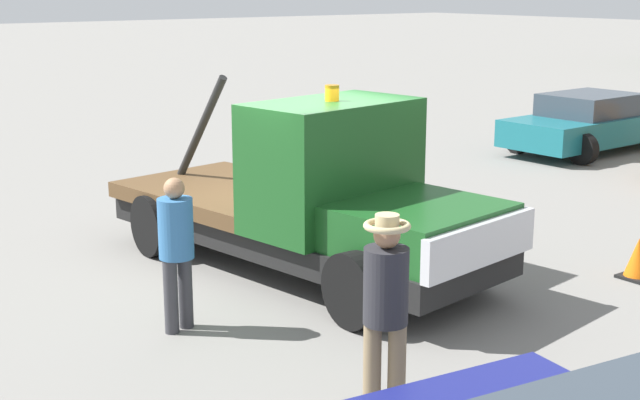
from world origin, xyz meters
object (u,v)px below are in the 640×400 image
(person_near_truck, at_px, (386,299))
(person_at_hood, at_px, (176,244))
(tow_truck, at_px, (317,203))
(parked_car_teal, at_px, (594,123))
(traffic_cone, at_px, (638,260))

(person_near_truck, relative_size, person_at_hood, 1.07)
(person_near_truck, height_order, person_at_hood, person_near_truck)
(tow_truck, xyz_separation_m, person_near_truck, (3.53, -1.89, 0.11))
(person_at_hood, height_order, parked_car_teal, person_at_hood)
(tow_truck, xyz_separation_m, traffic_cone, (2.66, 3.24, -0.73))
(person_near_truck, relative_size, parked_car_teal, 0.38)
(parked_car_teal, relative_size, traffic_cone, 8.97)
(person_at_hood, xyz_separation_m, parked_car_teal, (-4.08, 12.93, -0.35))
(tow_truck, height_order, parked_car_teal, tow_truck)
(parked_car_teal, xyz_separation_m, traffic_cone, (6.09, -7.28, -0.40))
(person_at_hood, relative_size, traffic_cone, 3.16)
(person_at_hood, bearing_deg, tow_truck, 92.06)
(tow_truck, bearing_deg, traffic_cone, 42.47)
(traffic_cone, bearing_deg, person_near_truck, -80.37)
(person_at_hood, bearing_deg, traffic_cone, 57.39)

